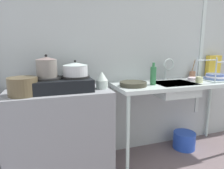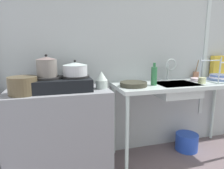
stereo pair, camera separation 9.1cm
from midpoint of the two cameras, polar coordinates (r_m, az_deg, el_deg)
The scene contains 19 objects.
wall_back at distance 2.86m, azimuth 24.31°, elevation 9.52°, with size 5.50×0.10×2.50m, color #ADB5B5.
wall_metal_strip at distance 2.87m, azimuth 26.52°, elevation 11.85°, with size 0.05×0.01×2.00m, color silver.
counter_concrete at distance 2.06m, azimuth -13.47°, elevation -13.46°, with size 0.96×0.53×0.87m, color gray.
counter_sink at distance 2.38m, azimuth 20.07°, elevation -1.23°, with size 1.51×0.53×0.87m.
stove at distance 1.91m, azimuth -12.94°, elevation 0.38°, with size 0.53×0.39×0.13m.
pot_on_left_burner at distance 1.89m, azimuth -17.03°, elevation 4.94°, with size 0.19×0.19×0.21m.
pot_on_right_burner at distance 1.90m, azimuth -9.25°, elevation 4.47°, with size 0.23×0.23×0.15m.
pot_beside_stove at distance 1.81m, azimuth -23.08°, elevation -0.31°, with size 0.24×0.24×0.15m.
percolator at distance 1.92m, azimuth -1.66°, elevation 1.25°, with size 0.12×0.12×0.17m.
sink_basin at distance 2.33m, azimuth 19.03°, elevation -1.39°, with size 0.46×0.37×0.14m, color silver.
faucet at distance 2.43m, azimuth 17.58°, elevation 5.08°, with size 0.14×0.08×0.26m.
frying_pan at distance 2.05m, azimuth 7.47°, elevation 0.11°, with size 0.28×0.28×0.04m, color #363528.
dish_rack at distance 2.68m, azimuth 29.41°, elevation 1.74°, with size 0.33×0.32×0.27m.
cup_by_rack at distance 2.42m, azimuth 25.55°, elevation 1.07°, with size 0.08×0.08×0.07m, color beige.
small_bowl_on_drainboard at distance 2.55m, azimuth 24.29°, elevation 1.29°, with size 0.14×0.14×0.04m, color white.
bottle_by_sink at distance 2.13m, azimuth 13.26°, elevation 2.51°, with size 0.06×0.06×0.24m.
cereal_box at distance 2.97m, azimuth 29.06°, elevation 4.53°, with size 0.20×0.07×0.29m, color gold.
utensil_jar at distance 2.75m, azimuth 24.00°, elevation 2.55°, with size 0.07×0.07×0.24m.
bucket_on_floor at distance 2.74m, azimuth 21.69°, elevation -15.15°, with size 0.27×0.27×0.21m, color blue.
Camera 2 is at (-1.80, -0.29, 1.28)m, focal length 31.64 mm.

